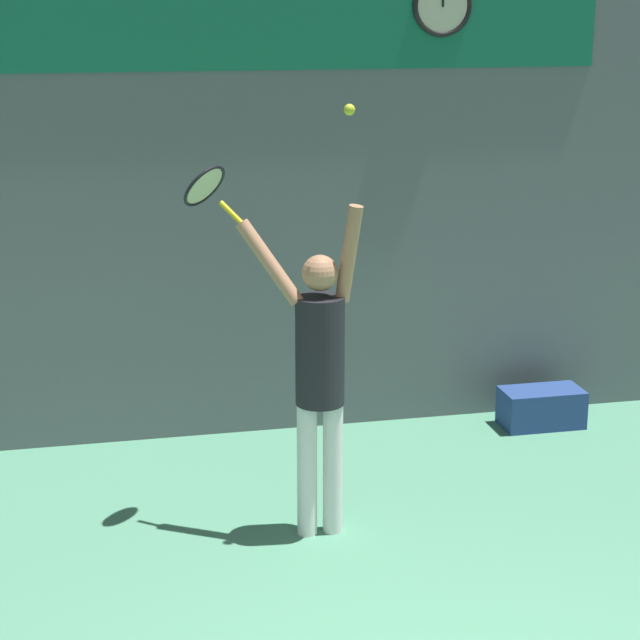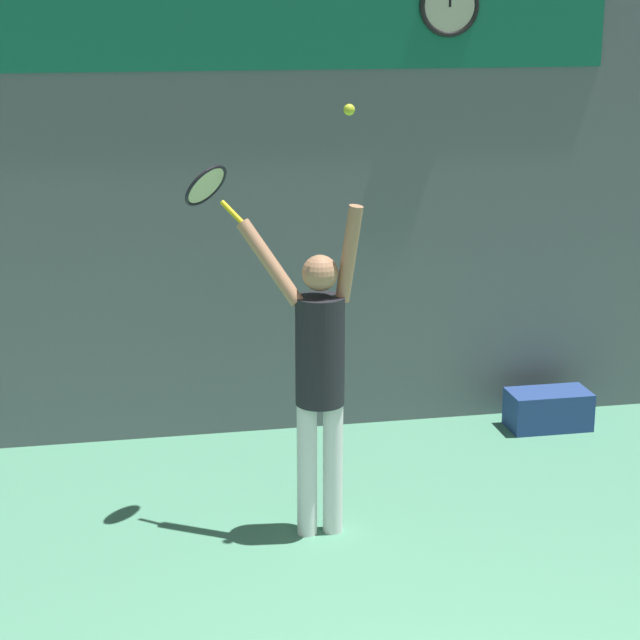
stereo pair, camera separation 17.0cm
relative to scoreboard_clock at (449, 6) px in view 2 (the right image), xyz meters
name	(u,v)px [view 2 (the right image)]	position (x,y,z in m)	size (l,w,h in m)	color
back_wall	(277,119)	(-1.31, 0.08, -0.83)	(18.00, 0.10, 5.00)	slate
sponsor_banner	(278,6)	(-1.31, 0.02, 0.00)	(5.15, 0.02, 0.93)	#146B4C
scoreboard_clock	(449,6)	(0.00, 0.00, 0.00)	(0.47, 0.04, 0.47)	beige
tennis_player	(319,367)	(-1.37, -1.88, -2.19)	(0.78, 0.46, 2.18)	white
tennis_racket	(208,187)	(-2.01, -1.44, -1.10)	(0.41, 0.42, 0.36)	yellow
tennis_ball	(349,110)	(-1.21, -1.98, -0.58)	(0.07, 0.07, 0.07)	#CCDB2D
equipment_bag	(548,409)	(0.83, -0.36, -3.17)	(0.66, 0.35, 0.31)	navy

